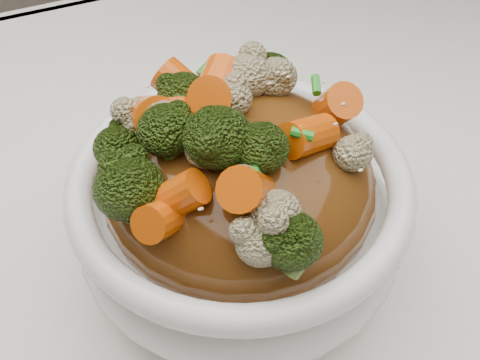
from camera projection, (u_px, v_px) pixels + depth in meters
name	position (u px, v px, depth m)	size (l,w,h in m)	color
tablecloth	(212.00, 222.00, 0.49)	(1.20, 0.80, 0.04)	white
bowl	(240.00, 214.00, 0.41)	(0.24, 0.24, 0.09)	white
sauce_base	(240.00, 183.00, 0.39)	(0.19, 0.19, 0.10)	#542D0E
carrots	(240.00, 106.00, 0.34)	(0.19, 0.19, 0.05)	#D04D06
broccoli	(240.00, 107.00, 0.34)	(0.19, 0.19, 0.05)	black
cauliflower	(240.00, 110.00, 0.34)	(0.19, 0.19, 0.04)	tan
scallions	(240.00, 104.00, 0.34)	(0.14, 0.14, 0.02)	#21871F
sesame_seeds	(240.00, 104.00, 0.34)	(0.17, 0.17, 0.01)	beige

